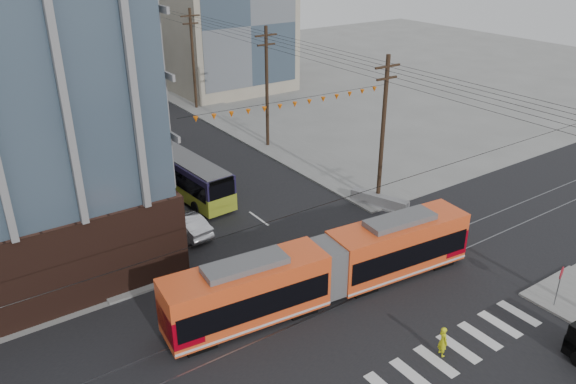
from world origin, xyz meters
name	(u,v)px	position (x,y,z in m)	size (l,w,h in m)	color
ground	(402,322)	(0.00, 0.00, 0.00)	(160.00, 160.00, 0.00)	slate
bg_bldg_ne_near	(222,23)	(16.00, 48.00, 8.00)	(14.00, 14.00, 16.00)	gray
bg_bldg_ne_far	(171,13)	(18.00, 68.00, 7.00)	(16.00, 16.00, 14.00)	#8C99A5
utility_pole_far	(142,40)	(8.50, 56.00, 5.50)	(0.30, 0.30, 11.00)	black
streetcar	(327,268)	(-1.77, 4.09, 1.76)	(18.26, 2.57, 3.52)	#EF4F1E
city_bus	(183,174)	(-2.36, 21.03, 1.56)	(2.38, 11.00, 3.12)	#1D1739
parked_car_silver	(186,224)	(-5.13, 14.93, 0.73)	(1.55, 4.46, 1.47)	silver
parked_car_white	(162,217)	(-6.00, 16.86, 0.73)	(2.03, 5.00, 1.45)	silver
parked_car_grey	(139,191)	(-5.70, 21.82, 0.70)	(2.31, 5.01, 1.39)	#4C4F57
pedestrian	(443,341)	(-0.24, -2.82, 0.80)	(0.58, 0.38, 1.60)	yellow
stop_sign	(558,289)	(7.63, -3.72, 1.18)	(0.72, 0.72, 2.36)	maroon
jersey_barrier	(379,201)	(8.30, 10.63, 0.45)	(1.00, 4.45, 0.89)	slate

